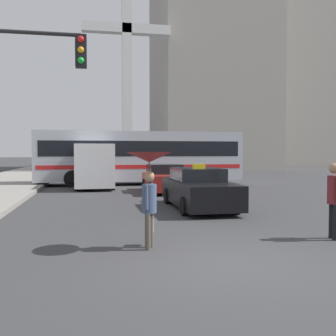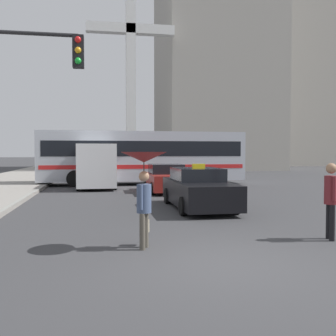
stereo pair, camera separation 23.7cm
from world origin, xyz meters
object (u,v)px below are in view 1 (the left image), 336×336
Objects in this scene: pedestrian_with_umbrella at (149,173)px; monument_cross at (127,60)px; ambulance_van at (94,164)px; sedan_red at (165,179)px; city_bus at (140,155)px; traffic_light at (11,85)px; pedestrian_man at (334,194)px; taxi at (198,189)px.

monument_cross is at bearing 20.30° from pedestrian_with_umbrella.
ambulance_van is 18.55m from monument_cross.
sedan_red is 0.33× the size of city_bus.
pedestrian_with_umbrella is at bearing 78.12° from sedan_red.
traffic_light is (-5.45, -9.06, 2.98)m from sedan_red.
pedestrian_with_umbrella is 1.14× the size of pedestrian_man.
traffic_light reaches higher than sedan_red.
sedan_red is at bearing 136.30° from ambulance_van.
traffic_light is at bearing 80.24° from ambulance_van.
taxi is 0.25× the size of monument_cross.
pedestrian_man is at bearing 109.79° from ambulance_van.
sedan_red is 10.98m from traffic_light.
monument_cross is (-2.20, 30.03, 9.81)m from pedestrian_man.
traffic_light reaches higher than pedestrian_man.
city_bus is 16.27m from pedestrian_with_umbrella.
sedan_red is at bearing -88.40° from taxi.
ambulance_van is 2.76× the size of pedestrian_with_umbrella.
monument_cross reaches higher than sedan_red.
monument_cross is (0.36, 13.93, 9.05)m from city_bus.
taxi reaches higher than sedan_red.
sedan_red is 0.74× the size of ambulance_van.
ambulance_van is 12.67m from traffic_light.
pedestrian_with_umbrella reaches higher than taxi.
taxi is 5.66m from pedestrian_man.
sedan_red is 2.04× the size of pedestrian_with_umbrella.
city_bus is (-0.82, 10.72, 1.12)m from taxi.
pedestrian_with_umbrella is 0.10× the size of monument_cross.
sedan_red is 11.54m from pedestrian_with_umbrella.
pedestrian_with_umbrella is at bearing -76.45° from pedestrian_man.
traffic_light is (-1.98, -12.30, 2.28)m from ambulance_van.
monument_cross reaches higher than pedestrian_man.
ambulance_van is (-3.46, 3.24, 0.69)m from sedan_red.
city_bus is 2.39× the size of traffic_light.
pedestrian_with_umbrella is (-2.53, -5.46, 0.89)m from taxi.
city_bus is 16.32m from pedestrian_man.
sedan_red is 5.10m from city_bus.
taxi is 9.76m from ambulance_van.
taxi is 2.70× the size of pedestrian_man.
pedestrian_man is (4.26, 0.08, -0.53)m from pedestrian_with_umbrella.
sedan_red is 0.21× the size of monument_cross.
monument_cross is at bearing 79.56° from traffic_light.
taxi is at bearing -149.72° from pedestrian_man.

